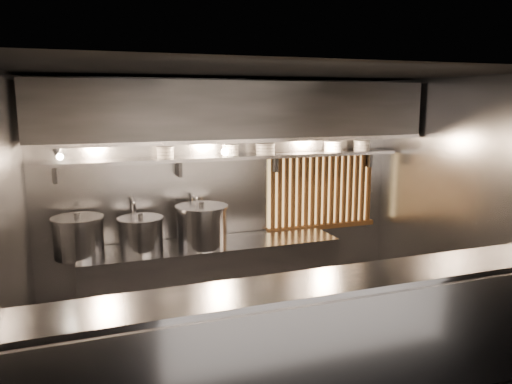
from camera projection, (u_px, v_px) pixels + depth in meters
floor at (271, 356)px, 5.04m from camera, size 4.50×4.50×0.00m
ceiling at (272, 72)px, 4.53m from camera, size 4.50×4.50×0.00m
wall_back at (226, 194)px, 6.17m from camera, size 4.50×0.00×4.50m
wall_left at (13, 245)px, 4.02m from camera, size 0.00×3.00×3.00m
wall_right at (459, 205)px, 5.55m from camera, size 0.00×3.00×3.00m
serving_counter at (315, 348)px, 4.05m from camera, size 4.50×0.56×1.13m
cooking_bench at (212, 280)px, 5.90m from camera, size 3.00×0.70×0.90m
bowl_shelf at (230, 157)px, 5.91m from camera, size 4.40×0.34×0.04m
exhaust_hood at (236, 111)px, 5.61m from camera, size 4.40×0.81×0.65m
wood_screen at (322, 190)px, 6.57m from camera, size 1.56×0.09×1.04m
faucet_left at (133, 211)px, 5.67m from camera, size 0.04×0.30×0.50m
faucet_right at (193, 206)px, 5.91m from camera, size 0.04×0.30×0.50m
heat_lamp at (56, 151)px, 4.80m from camera, size 0.25×0.35×0.20m
pendant_bulb at (225, 152)px, 5.76m from camera, size 0.09×0.09×0.19m
stock_pot_left at (78, 237)px, 5.30m from camera, size 0.58×0.58×0.47m
stock_pot_mid at (141, 234)px, 5.51m from camera, size 0.55×0.55×0.42m
stock_pot_right at (202, 226)px, 5.69m from camera, size 0.73×0.73×0.51m
bowl_stack_0 at (165, 152)px, 5.64m from camera, size 0.21×0.21×0.13m
bowl_stack_1 at (230, 150)px, 5.90m from camera, size 0.21×0.21×0.13m
bowl_stack_2 at (265, 149)px, 6.05m from camera, size 0.24×0.24×0.13m
bowl_stack_3 at (333, 146)px, 6.37m from camera, size 0.24×0.24×0.13m
bowl_stack_4 at (362, 145)px, 6.51m from camera, size 0.22×0.22×0.13m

